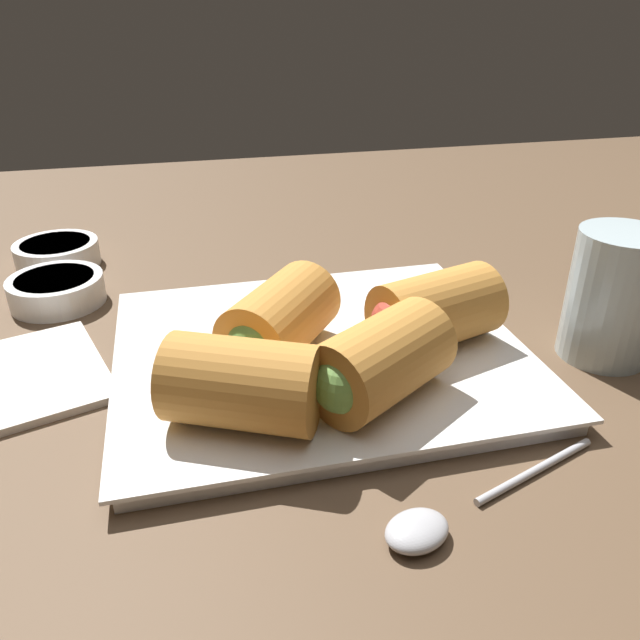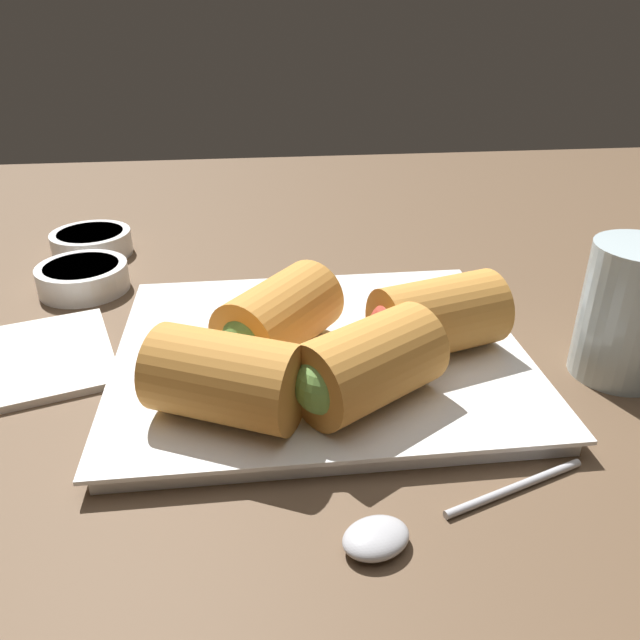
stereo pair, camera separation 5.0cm
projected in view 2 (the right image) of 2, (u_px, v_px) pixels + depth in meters
table_surface at (363, 377)px, 48.48cm from camera, size 180.00×140.00×2.00cm
serving_plate at (320, 355)px, 48.10cm from camera, size 30.69×26.64×1.50cm
roll_front_left at (275, 319)px, 45.56cm from camera, size 10.23×10.81×5.69cm
roll_front_right at (218, 376)px, 38.79cm from camera, size 10.82×9.11×5.69cm
roll_back_left at (362, 367)px, 39.77cm from camera, size 10.88×9.82×5.69cm
roll_back_right at (433, 317)px, 45.84cm from camera, size 10.74×8.13×5.69cm
dipping_bowl_near at (83, 277)px, 59.76cm from camera, size 8.47×8.47×2.57cm
dipping_bowl_far at (92, 242)px, 68.01cm from camera, size 8.47×8.47×2.57cm
spoon at (400, 529)px, 32.66cm from camera, size 15.70×6.92×1.27cm
napkin at (9, 364)px, 47.74cm from camera, size 18.24×16.78×0.60cm
drinking_glass at (629, 312)px, 44.92cm from camera, size 6.81×6.81×10.21cm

